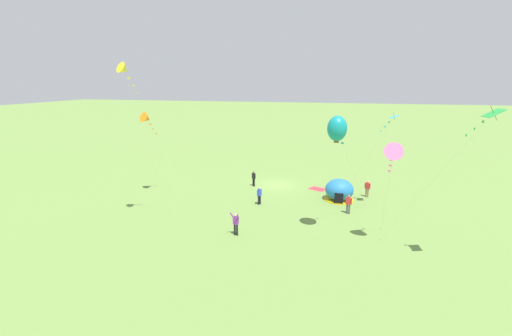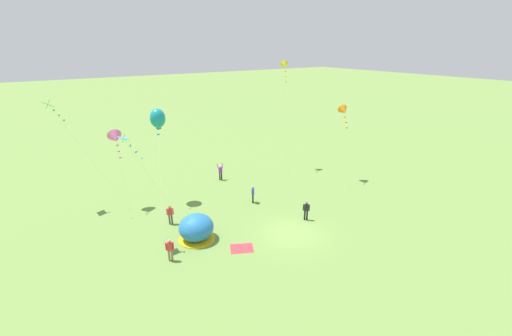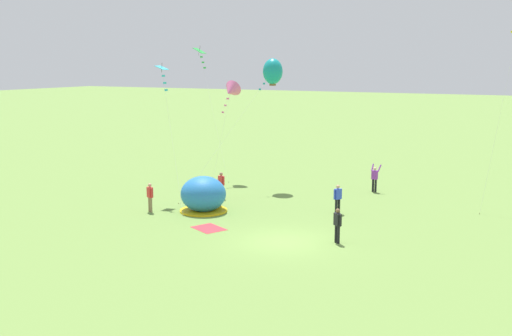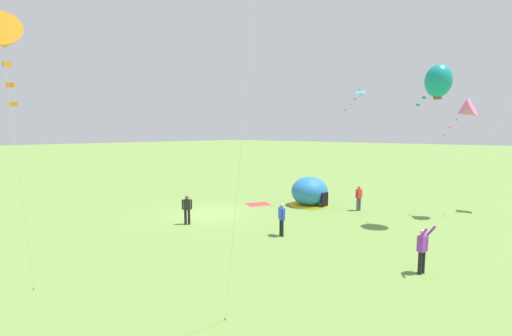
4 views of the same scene
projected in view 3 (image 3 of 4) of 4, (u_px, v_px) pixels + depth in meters
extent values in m
plane|color=olive|center=(284.00, 242.00, 29.31)|extent=(300.00, 300.00, 0.00)
ellipsoid|color=#2672BF|center=(203.00, 194.00, 35.17)|extent=(2.70, 2.60, 2.10)
cylinder|color=yellow|center=(204.00, 210.00, 35.34)|extent=(2.81, 2.81, 0.10)
cube|color=black|center=(215.00, 198.00, 36.37)|extent=(0.80, 0.13, 1.10)
cube|color=#CC333D|center=(209.00, 228.00, 31.68)|extent=(2.10, 1.92, 0.01)
cylinder|color=black|center=(336.00, 207.00, 34.62)|extent=(0.15, 0.15, 0.88)
cylinder|color=black|center=(339.00, 206.00, 34.73)|extent=(0.15, 0.15, 0.88)
cube|color=blue|center=(338.00, 194.00, 34.55)|extent=(0.40, 0.45, 0.60)
sphere|color=tan|center=(338.00, 187.00, 34.47)|extent=(0.22, 0.22, 0.22)
cylinder|color=blue|center=(334.00, 194.00, 34.42)|extent=(0.09, 0.09, 0.58)
cylinder|color=blue|center=(341.00, 194.00, 34.67)|extent=(0.09, 0.09, 0.58)
cylinder|color=#8C7251|center=(151.00, 205.00, 35.06)|extent=(0.15, 0.15, 0.88)
cylinder|color=#8C7251|center=(150.00, 204.00, 35.22)|extent=(0.15, 0.15, 0.88)
cube|color=red|center=(150.00, 192.00, 35.01)|extent=(0.45, 0.39, 0.60)
sphere|color=tan|center=(150.00, 185.00, 34.93)|extent=(0.22, 0.22, 0.22)
cylinder|color=red|center=(152.00, 193.00, 34.81)|extent=(0.09, 0.09, 0.58)
cylinder|color=red|center=(148.00, 192.00, 35.21)|extent=(0.09, 0.09, 0.58)
cylinder|color=#4C4C51|center=(220.00, 191.00, 38.72)|extent=(0.15, 0.15, 0.88)
cylinder|color=#4C4C51|center=(222.00, 192.00, 38.58)|extent=(0.15, 0.15, 0.88)
cube|color=red|center=(221.00, 180.00, 38.53)|extent=(0.44, 0.35, 0.60)
sphere|color=#9E7051|center=(221.00, 174.00, 38.45)|extent=(0.22, 0.22, 0.22)
cylinder|color=red|center=(219.00, 180.00, 38.70)|extent=(0.09, 0.09, 0.58)
cylinder|color=red|center=(224.00, 181.00, 38.35)|extent=(0.09, 0.09, 0.58)
cylinder|color=black|center=(336.00, 234.00, 29.15)|extent=(0.15, 0.15, 0.88)
cylinder|color=black|center=(338.00, 235.00, 28.97)|extent=(0.15, 0.15, 0.88)
cube|color=black|center=(338.00, 219.00, 28.93)|extent=(0.45, 0.43, 0.60)
sphere|color=brown|center=(338.00, 211.00, 28.86)|extent=(0.22, 0.22, 0.22)
cylinder|color=black|center=(335.00, 218.00, 29.16)|extent=(0.09, 0.09, 0.58)
cylinder|color=black|center=(340.00, 221.00, 28.71)|extent=(0.09, 0.09, 0.58)
cylinder|color=black|center=(373.00, 185.00, 40.64)|extent=(0.15, 0.15, 0.88)
cylinder|color=black|center=(376.00, 186.00, 40.51)|extent=(0.15, 0.15, 0.88)
cube|color=purple|center=(375.00, 175.00, 40.45)|extent=(0.43, 0.32, 0.60)
sphere|color=beige|center=(375.00, 169.00, 40.37)|extent=(0.22, 0.22, 0.22)
cylinder|color=purple|center=(373.00, 167.00, 40.65)|extent=(0.12, 0.38, 0.50)
cylinder|color=purple|center=(379.00, 168.00, 40.31)|extent=(0.23, 0.38, 0.50)
cylinder|color=silver|center=(501.00, 109.00, 34.59)|extent=(1.31, 2.90, 12.09)
cylinder|color=brown|center=(480.00, 214.00, 34.65)|extent=(0.03, 0.03, 0.06)
cube|color=yellow|center=(512.00, 32.00, 34.22)|extent=(0.19, 0.18, 0.12)
cylinder|color=silver|center=(213.00, 114.00, 45.60)|extent=(4.62, 3.57, 9.61)
cylinder|color=brown|center=(229.00, 182.00, 43.83)|extent=(0.03, 0.03, 0.06)
cube|color=green|center=(199.00, 51.00, 47.37)|extent=(0.91, 0.99, 0.45)
cylinder|color=#332314|center=(199.00, 51.00, 47.37)|extent=(0.35, 0.28, 0.76)
cube|color=green|center=(201.00, 57.00, 47.07)|extent=(0.16, 0.20, 0.12)
cube|color=green|center=(203.00, 62.00, 46.82)|extent=(0.14, 0.21, 0.12)
cube|color=green|center=(205.00, 68.00, 46.57)|extent=(0.15, 0.20, 0.12)
cylinder|color=silver|center=(172.00, 139.00, 35.74)|extent=(3.65, 3.34, 8.36)
cylinder|color=brown|center=(183.00, 216.00, 34.18)|extent=(0.03, 0.03, 0.06)
cube|color=#33B7D1|center=(162.00, 68.00, 37.30)|extent=(0.69, 0.73, 0.27)
cylinder|color=#332314|center=(162.00, 68.00, 37.30)|extent=(0.20, 0.18, 0.61)
cube|color=#33B7D1|center=(163.00, 76.00, 36.99)|extent=(0.15, 0.20, 0.12)
cube|color=#33B7D1|center=(165.00, 83.00, 36.73)|extent=(0.19, 0.17, 0.12)
cube|color=#33B7D1|center=(166.00, 90.00, 36.47)|extent=(0.12, 0.21, 0.12)
cylinder|color=silver|center=(221.00, 138.00, 42.90)|extent=(0.12, 2.69, 6.66)
cylinder|color=brown|center=(211.00, 186.00, 42.32)|extent=(0.03, 0.03, 0.06)
cone|color=pink|center=(231.00, 91.00, 43.48)|extent=(1.28, 1.38, 1.49)
cube|color=pink|center=(228.00, 99.00, 43.22)|extent=(0.20, 0.07, 0.12)
cube|color=pink|center=(225.00, 105.00, 43.01)|extent=(0.21, 0.12, 0.12)
cube|color=pink|center=(223.00, 112.00, 42.80)|extent=(0.21, 0.12, 0.12)
cylinder|color=silver|center=(228.00, 134.00, 39.13)|extent=(2.91, 7.44, 8.08)
cylinder|color=brown|center=(179.00, 203.00, 37.21)|extent=(0.03, 0.03, 0.06)
ellipsoid|color=teal|center=(273.00, 71.00, 41.03)|extent=(1.36, 1.36, 1.76)
cube|color=brown|center=(273.00, 84.00, 41.18)|extent=(0.34, 0.34, 0.25)
cube|color=teal|center=(268.00, 78.00, 40.82)|extent=(0.21, 0.11, 0.12)
cube|color=teal|center=(264.00, 84.00, 40.64)|extent=(0.19, 0.17, 0.12)
cube|color=teal|center=(260.00, 89.00, 40.46)|extent=(0.20, 0.16, 0.12)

